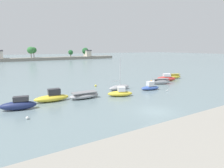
{
  "coord_description": "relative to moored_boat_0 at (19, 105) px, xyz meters",
  "views": [
    {
      "loc": [
        -15.82,
        -16.02,
        7.71
      ],
      "look_at": [
        2.29,
        14.1,
        0.81
      ],
      "focal_mm": 30.37,
      "sensor_mm": 36.0,
      "label": 1
    }
  ],
  "objects": [
    {
      "name": "mooring_buoy_0",
      "position": [
        23.49,
        -2.44,
        -0.52
      ],
      "size": [
        0.26,
        0.26,
        0.26
      ],
      "primitive_type": "sphere",
      "color": "white",
      "rests_on": "ground"
    },
    {
      "name": "moored_boat_3",
      "position": [
        14.5,
        -0.97,
        -0.12
      ],
      "size": [
        4.21,
        2.94,
        1.51
      ],
      "rotation": [
        0.0,
        0.0,
        -0.41
      ],
      "color": "yellow",
      "rests_on": "ground"
    },
    {
      "name": "moored_boat_8",
      "position": [
        35.07,
        6.37,
        -0.09
      ],
      "size": [
        4.06,
        2.36,
        1.18
      ],
      "rotation": [
        0.0,
        0.0,
        -0.3
      ],
      "color": "yellow",
      "rests_on": "ground"
    },
    {
      "name": "distant_shoreline",
      "position": [
        10.71,
        92.05,
        1.45
      ],
      "size": [
        105.05,
        8.07,
        8.02
      ],
      "color": "gray",
      "rests_on": "ground"
    },
    {
      "name": "moored_boat_4",
      "position": [
        16.87,
        2.94,
        -0.18
      ],
      "size": [
        4.7,
        2.16,
        5.73
      ],
      "rotation": [
        0.0,
        0.0,
        0.14
      ],
      "color": "#9E9EA3",
      "rests_on": "ground"
    },
    {
      "name": "mooring_buoy_1",
      "position": [
        14.43,
        7.74,
        -0.45
      ],
      "size": [
        0.4,
        0.4,
        0.4
      ],
      "primitive_type": "sphere",
      "color": "yellow",
      "rests_on": "ground"
    },
    {
      "name": "moored_boat_7",
      "position": [
        31.05,
        4.94,
        0.01
      ],
      "size": [
        4.6,
        3.35,
        1.72
      ],
      "rotation": [
        0.0,
        0.0,
        -0.48
      ],
      "color": "#C63833",
      "rests_on": "ground"
    },
    {
      "name": "moored_boat_6",
      "position": [
        27.25,
        2.88,
        -0.07
      ],
      "size": [
        4.2,
        2.54,
        1.19
      ],
      "rotation": [
        0.0,
        0.0,
        -0.37
      ],
      "color": "#9E9EA3",
      "rests_on": "ground"
    },
    {
      "name": "moored_boat_2",
      "position": [
        9.07,
        0.72,
        -0.17
      ],
      "size": [
        4.65,
        1.89,
        1.01
      ],
      "rotation": [
        0.0,
        0.0,
        -0.02
      ],
      "color": "#9E9EA3",
      "rests_on": "ground"
    },
    {
      "name": "moored_boat_5",
      "position": [
        21.67,
        -0.03,
        -0.12
      ],
      "size": [
        3.8,
        1.92,
        1.56
      ],
      "rotation": [
        0.0,
        0.0,
        -0.16
      ],
      "color": "#3856A8",
      "rests_on": "ground"
    },
    {
      "name": "ground_plane",
      "position": [
        14.13,
        -9.32,
        -0.65
      ],
      "size": [
        400.0,
        400.0,
        0.0
      ],
      "primitive_type": "plane",
      "color": "slate"
    },
    {
      "name": "mooring_buoy_3",
      "position": [
        0.44,
        -4.0,
        -0.49
      ],
      "size": [
        0.33,
        0.33,
        0.33
      ],
      "primitive_type": "sphere",
      "color": "white",
      "rests_on": "ground"
    },
    {
      "name": "mooring_buoy_2",
      "position": [
        27.54,
        6.05,
        -0.46
      ],
      "size": [
        0.38,
        0.38,
        0.38
      ],
      "primitive_type": "sphere",
      "color": "orange",
      "rests_on": "ground"
    },
    {
      "name": "moored_boat_1",
      "position": [
        4.49,
        1.66,
        -0.04
      ],
      "size": [
        4.95,
        1.89,
        1.81
      ],
      "rotation": [
        0.0,
        0.0,
        -0.05
      ],
      "color": "yellow",
      "rests_on": "ground"
    },
    {
      "name": "moored_boat_0",
      "position": [
        0.0,
        0.0,
        0.0
      ],
      "size": [
        4.45,
        2.2,
        1.69
      ],
      "rotation": [
        0.0,
        0.0,
        -0.21
      ],
      "color": "navy",
      "rests_on": "ground"
    }
  ]
}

